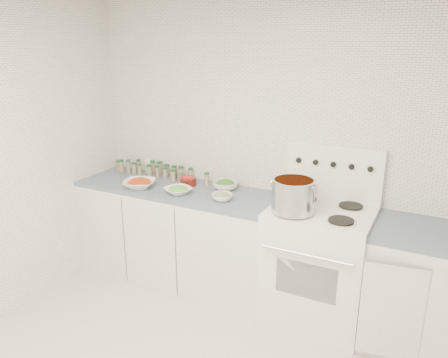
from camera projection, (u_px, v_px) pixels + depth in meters
room_walls at (180, 157)px, 2.29m from camera, size 3.54×3.04×2.52m
counter_left at (178, 234)px, 4.00m from camera, size 1.85×0.62×0.90m
stove at (318, 261)px, 3.41m from camera, size 0.76×0.70×1.36m
counter_right at (433, 293)px, 3.06m from camera, size 0.89×0.69×0.90m
stock_pot at (293, 194)px, 3.17m from camera, size 0.34×0.31×0.24m
bowl_tomato at (139, 183)px, 3.85m from camera, size 0.35×0.35×0.09m
bowl_snowpea at (178, 190)px, 3.70m from camera, size 0.29×0.29×0.07m
bowl_broccoli at (225, 185)px, 3.80m from camera, size 0.25×0.25×0.09m
bowl_zucchini at (222, 196)px, 3.54m from camera, size 0.22×0.22×0.07m
bowl_pepper at (188, 181)px, 3.91m from camera, size 0.15×0.15×0.09m
salt_canister at (149, 166)px, 4.27m from camera, size 0.09×0.09×0.14m
tin_can at (181, 176)px, 4.03m from camera, size 0.08×0.08×0.09m
spice_cluster at (155, 170)px, 4.18m from camera, size 1.07×0.16×0.13m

